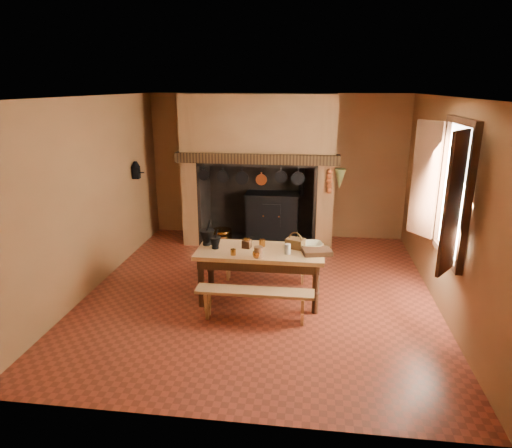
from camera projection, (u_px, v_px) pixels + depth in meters
The scene contains 28 objects.
floor at pixel (260, 292), 6.78m from camera, with size 5.50×5.50×0.00m, color maroon.
ceiling at pixel (261, 97), 5.96m from camera, with size 5.50×5.50×0.00m, color silver.
back_wall at pixel (277, 167), 8.98m from camera, with size 5.00×0.02×2.80m, color brown.
wall_left at pixel (91, 195), 6.68m from camera, with size 0.02×5.50×2.80m, color brown.
wall_right at pixel (447, 206), 6.07m from camera, with size 0.02×5.50×2.80m, color brown.
wall_front at pixel (221, 281), 3.77m from camera, with size 5.00×0.02×2.80m, color brown.
chimney_breast at pixel (259, 149), 8.48m from camera, with size 2.95×0.96×2.80m.
iron_range at pixel (273, 216), 8.97m from camera, with size 1.12×0.55×1.60m.
hearth_pans at pixel (221, 236), 8.99m from camera, with size 0.51×0.62×0.20m.
hanging_pans at pixel (254, 178), 8.14m from camera, with size 1.92×0.29×0.27m.
onion_string at pixel (329, 181), 7.97m from camera, with size 0.12×0.10×0.46m, color #AC4A1F, non-canonical shape.
herb_bunch at pixel (340, 179), 7.93m from camera, with size 0.20×0.20×0.35m, color #5E6630.
window at pixel (446, 191), 5.62m from camera, with size 0.39×1.75×1.76m.
wall_coffee_mill at pixel (136, 169), 8.10m from camera, with size 0.23×0.16×0.31m.
work_table at pixel (260, 258), 6.34m from camera, with size 1.75×0.78×0.76m.
bench_front at pixel (255, 298), 5.87m from camera, with size 1.53×0.27×0.43m.
bench_back at pixel (265, 263), 7.06m from camera, with size 1.43×0.25×0.40m.
mortar_large at pixel (207, 237), 6.48m from camera, with size 0.22×0.22×0.37m.
mortar_small at pixel (215, 242), 6.34m from camera, with size 0.17×0.17×0.28m.
coffee_grinder at pixel (247, 243), 6.37m from camera, with size 0.16×0.13×0.18m.
brass_mug_a at pixel (233, 252), 6.11m from camera, with size 0.07×0.07×0.08m, color #AF7128.
brass_mug_b at pixel (262, 243), 6.44m from camera, with size 0.09×0.09×0.10m, color #AF7128.
mixing_bowl at pixel (312, 245), 6.39m from camera, with size 0.30×0.30×0.07m, color beige.
stoneware_crock at pixel (258, 252), 6.01m from camera, with size 0.12×0.12×0.15m, color brown.
glass_jar at pixel (288, 249), 6.14m from camera, with size 0.08×0.08×0.14m, color beige.
wicker_basket at pixel (295, 243), 6.37m from camera, with size 0.29×0.25×0.23m.
wooden_tray at pixel (317, 252), 6.16m from camera, with size 0.38×0.27×0.07m, color #321910.
brass_cup at pixel (257, 255), 6.00m from camera, with size 0.11×0.11×0.09m, color #AF7128.
Camera 1 is at (0.73, -6.15, 2.95)m, focal length 32.00 mm.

